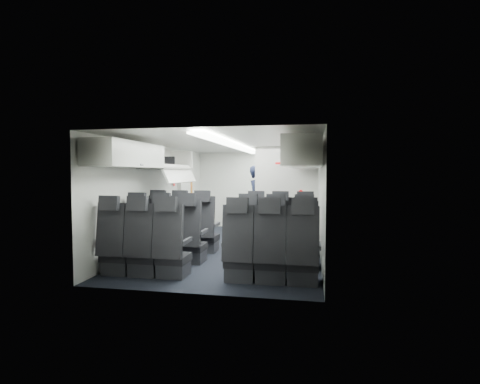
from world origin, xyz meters
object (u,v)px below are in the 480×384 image
at_px(seat_row_front, 231,233).
at_px(flight_attendant, 258,202).
at_px(seat_row_mid, 220,241).
at_px(galley_unit, 290,195).
at_px(carry_on_bag, 165,162).
at_px(seat_row_rear, 205,252).
at_px(boarding_door, 186,197).

bearing_deg(seat_row_front, flight_attendant, 82.18).
bearing_deg(seat_row_mid, galley_unit, 77.12).
bearing_deg(flight_attendant, carry_on_bag, 154.91).
height_order(seat_row_front, seat_row_mid, same).
height_order(seat_row_rear, galley_unit, galley_unit).
relative_size(galley_unit, flight_attendant, 1.09).
height_order(galley_unit, carry_on_bag, same).
bearing_deg(galley_unit, carry_on_bag, -128.62).
relative_size(seat_row_rear, boarding_door, 1.79).
xyz_separation_m(seat_row_front, flight_attendant, (0.26, 1.88, 0.47)).
bearing_deg(carry_on_bag, galley_unit, 33.56).
distance_m(seat_row_front, flight_attendant, 1.96).
height_order(galley_unit, boarding_door, galley_unit).
relative_size(seat_row_front, flight_attendant, 1.91).
relative_size(seat_row_mid, galley_unit, 1.75).
xyz_separation_m(seat_row_mid, seat_row_rear, (0.00, -0.90, 0.00)).
height_order(seat_row_mid, seat_row_rear, same).
bearing_deg(flight_attendant, seat_row_front, -166.62).
distance_m(flight_attendant, carry_on_bag, 2.53).
height_order(seat_row_mid, galley_unit, galley_unit).
distance_m(seat_row_front, seat_row_rear, 1.80).
bearing_deg(seat_row_rear, seat_row_mid, 90.00).
height_order(seat_row_rear, flight_attendant, flight_attendant).
bearing_deg(seat_row_front, boarding_door, 128.16).
xyz_separation_m(seat_row_mid, boarding_door, (-1.64, 2.99, 0.55)).
bearing_deg(seat_row_front, galley_unit, 73.72).
xyz_separation_m(seat_row_rear, carry_on_bag, (-1.45, 2.06, 1.38)).
distance_m(seat_row_front, seat_row_mid, 0.90).
relative_size(boarding_door, carry_on_bag, 4.71).
relative_size(seat_row_front, seat_row_rear, 1.00).
xyz_separation_m(seat_row_front, boarding_door, (-1.64, 2.09, 0.55)).
relative_size(seat_row_mid, flight_attendant, 1.91).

